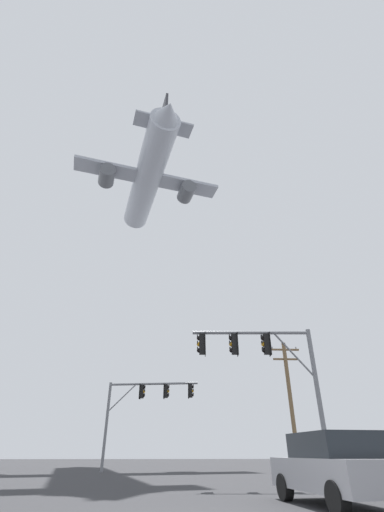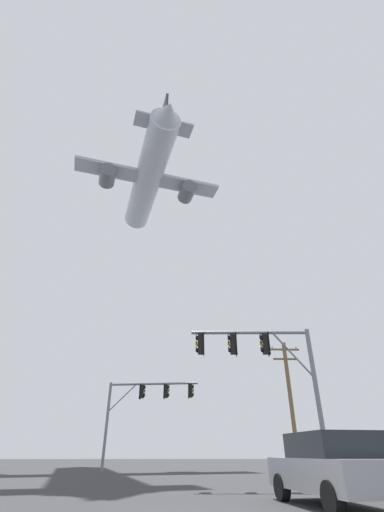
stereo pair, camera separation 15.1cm
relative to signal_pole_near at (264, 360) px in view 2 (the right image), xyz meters
name	(u,v)px [view 2 (the right image)]	position (x,y,z in m)	size (l,w,h in m)	color
signal_pole_near	(264,360)	(0.00, 0.00, 0.00)	(5.45, 0.60, 6.15)	slate
signal_pole_far	(145,400)	(-6.15, 11.76, -0.26)	(6.57, 1.23, 5.74)	slate
utility_pole	(290,398)	(4.11, 10.18, -0.27)	(2.20, 0.28, 8.36)	brown
airplane	(148,178)	(-8.80, 25.75, 33.09)	(21.52, 27.86, 7.65)	#B7BCC6
parked_car	(332,467)	(0.04, -5.75, -3.92)	(2.32, 4.30, 1.60)	#99999E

